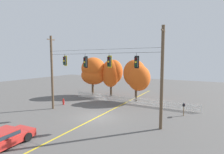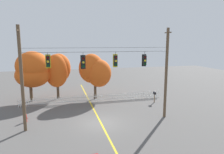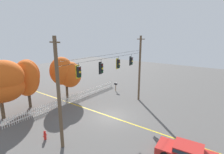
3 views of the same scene
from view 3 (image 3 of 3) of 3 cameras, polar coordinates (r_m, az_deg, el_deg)
ground at (r=19.66m, az=-0.43°, el=-13.01°), size 80.00×80.00×0.00m
lane_centerline_stripe at (r=19.66m, az=-0.43°, el=-13.00°), size 0.16×36.00×0.01m
signal_support_span at (r=18.10m, az=-0.45°, el=-0.22°), size 13.36×1.10×8.79m
traffic_signal_southbound_primary at (r=14.59m, az=-10.95°, el=1.70°), size 0.43×0.38×1.32m
traffic_signal_eastbound_side at (r=16.69m, az=-3.60°, el=2.95°), size 0.43×0.38×1.48m
traffic_signal_northbound_primary at (r=18.97m, az=2.07°, el=4.43°), size 0.43×0.38×1.41m
traffic_signal_westbound_side at (r=21.34m, az=6.36°, el=5.31°), size 0.43×0.38×1.41m
white_picket_fence at (r=24.19m, az=-12.83°, el=-6.83°), size 17.79×0.06×1.00m
autumn_maple_near_fence at (r=21.43m, az=-32.57°, el=-1.61°), size 4.21×3.95×6.37m
autumn_maple_mid at (r=23.40m, az=-26.33°, el=0.04°), size 3.37×3.01×5.99m
autumn_oak_far_east at (r=24.80m, az=-15.05°, el=1.37°), size 4.17×3.66×5.98m
parked_car at (r=14.61m, az=23.43°, el=-21.80°), size 2.23×4.22×1.15m
fire_hydrant at (r=16.76m, az=-21.32°, el=-17.49°), size 0.38×0.22×0.83m
roadside_mailbox at (r=27.81m, az=1.23°, el=-2.47°), size 0.25×0.44×1.37m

